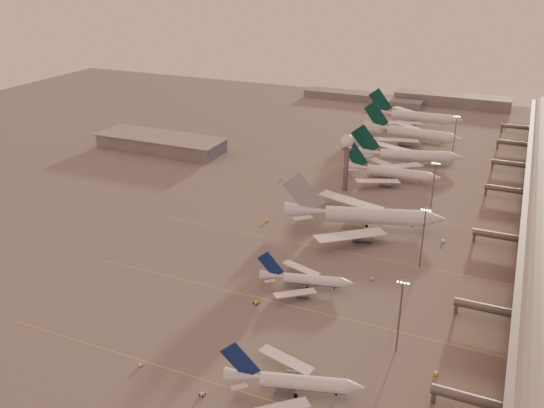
% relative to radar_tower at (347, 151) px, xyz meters
% --- Properties ---
extents(ground, '(700.00, 700.00, 0.00)m').
position_rel_radar_tower_xyz_m(ground, '(-5.00, -120.00, -20.95)').
color(ground, '#5D5A5A').
rests_on(ground, ground).
extents(taxiway_markings, '(180.00, 185.25, 0.02)m').
position_rel_radar_tower_xyz_m(taxiway_markings, '(25.00, -64.00, -20.94)').
color(taxiway_markings, gold).
rests_on(taxiway_markings, ground).
extents(hangar, '(82.00, 27.00, 8.50)m').
position_rel_radar_tower_xyz_m(hangar, '(-125.00, 20.00, -16.63)').
color(hangar, slate).
rests_on(hangar, ground).
extents(radar_tower, '(6.40, 6.40, 31.10)m').
position_rel_radar_tower_xyz_m(radar_tower, '(0.00, 0.00, 0.00)').
color(radar_tower, '#5A5D62').
rests_on(radar_tower, ground).
extents(mast_a, '(3.60, 0.56, 25.00)m').
position_rel_radar_tower_xyz_m(mast_a, '(53.00, -120.00, -7.21)').
color(mast_a, '#5A5D62').
rests_on(mast_a, ground).
extents(mast_b, '(3.60, 0.56, 25.00)m').
position_rel_radar_tower_xyz_m(mast_b, '(50.00, -65.00, -7.21)').
color(mast_b, '#5A5D62').
rests_on(mast_b, ground).
extents(mast_c, '(3.60, 0.56, 25.00)m').
position_rel_radar_tower_xyz_m(mast_c, '(45.00, -10.00, -7.21)').
color(mast_c, '#5A5D62').
rests_on(mast_c, ground).
extents(mast_d, '(3.60, 0.56, 25.00)m').
position_rel_radar_tower_xyz_m(mast_d, '(43.00, 80.00, -7.21)').
color(mast_d, '#5A5D62').
rests_on(mast_d, ground).
extents(distant_horizon, '(165.00, 37.50, 9.00)m').
position_rel_radar_tower_xyz_m(distant_horizon, '(-2.38, 205.14, -17.06)').
color(distant_horizon, slate).
rests_on(distant_horizon, ground).
extents(narrowbody_near, '(38.53, 30.31, 15.43)m').
position_rel_radar_tower_xyz_m(narrowbody_near, '(31.12, -149.72, -17.82)').
color(narrowbody_near, white).
rests_on(narrowbody_near, ground).
extents(narrowbody_mid, '(34.14, 26.92, 13.57)m').
position_rel_radar_tower_xyz_m(narrowbody_mid, '(14.93, -96.91, -18.20)').
color(narrowbody_mid, white).
rests_on(narrowbody_mid, ground).
extents(widebody_white, '(69.28, 54.73, 25.05)m').
position_rel_radar_tower_xyz_m(widebody_white, '(20.96, -39.69, -16.61)').
color(widebody_white, white).
rests_on(widebody_white, ground).
extents(greentail_a, '(52.71, 42.54, 19.14)m').
position_rel_radar_tower_xyz_m(greentail_a, '(18.46, 23.58, -17.57)').
color(greentail_a, white).
rests_on(greentail_a, ground).
extents(greentail_b, '(62.08, 49.47, 23.09)m').
position_rel_radar_tower_xyz_m(greentail_b, '(20.89, 52.33, -16.87)').
color(greentail_b, white).
rests_on(greentail_b, ground).
extents(greentail_c, '(65.35, 52.59, 23.74)m').
position_rel_radar_tower_xyz_m(greentail_c, '(14.69, 98.90, -16.76)').
color(greentail_c, white).
rests_on(greentail_c, ground).
extents(greentail_d, '(66.29, 53.50, 24.07)m').
position_rel_radar_tower_xyz_m(greentail_d, '(7.99, 141.19, -16.70)').
color(greentail_d, white).
rests_on(greentail_d, ground).
extents(gsv_truck_a, '(5.09, 2.92, 1.94)m').
position_rel_radar_tower_xyz_m(gsv_truck_a, '(-13.72, -157.30, -19.96)').
color(gsv_truck_a, silver).
rests_on(gsv_truck_a, ground).
extents(gsv_tug_near, '(2.35, 3.36, 0.88)m').
position_rel_radar_tower_xyz_m(gsv_tug_near, '(8.64, -160.68, -20.50)').
color(gsv_tug_near, silver).
rests_on(gsv_tug_near, ground).
extents(gsv_catering_a, '(5.28, 3.05, 4.08)m').
position_rel_radar_tower_xyz_m(gsv_catering_a, '(66.06, -126.42, -18.91)').
color(gsv_catering_a, yellow).
rests_on(gsv_catering_a, ground).
extents(gsv_tug_mid, '(4.27, 3.31, 1.07)m').
position_rel_radar_tower_xyz_m(gsv_tug_mid, '(3.07, -113.96, -20.40)').
color(gsv_tug_mid, yellow).
rests_on(gsv_tug_mid, ground).
extents(gsv_truck_b, '(4.78, 1.89, 1.92)m').
position_rel_radar_tower_xyz_m(gsv_truck_b, '(36.04, -82.15, -19.97)').
color(gsv_truck_b, silver).
rests_on(gsv_truck_b, ground).
extents(gsv_truck_c, '(5.20, 6.31, 2.47)m').
position_rel_radar_tower_xyz_m(gsv_truck_c, '(-20.82, -51.02, -19.69)').
color(gsv_truck_c, yellow).
rests_on(gsv_truck_c, ground).
extents(gsv_catering_b, '(5.64, 3.37, 4.32)m').
position_rel_radar_tower_xyz_m(gsv_catering_b, '(55.39, -40.10, -18.79)').
color(gsv_catering_b, silver).
rests_on(gsv_catering_b, ground).
extents(gsv_tug_far, '(3.06, 3.48, 0.85)m').
position_rel_radar_tower_xyz_m(gsv_tug_far, '(19.06, -17.67, -20.51)').
color(gsv_tug_far, silver).
rests_on(gsv_tug_far, ground).
extents(gsv_truck_d, '(3.80, 5.49, 2.09)m').
position_rel_radar_tower_xyz_m(gsv_truck_d, '(-35.71, 1.56, -19.88)').
color(gsv_truck_d, silver).
rests_on(gsv_truck_d, ground).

